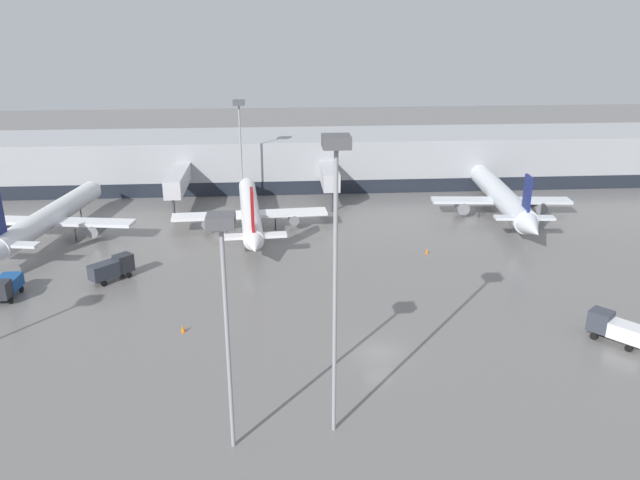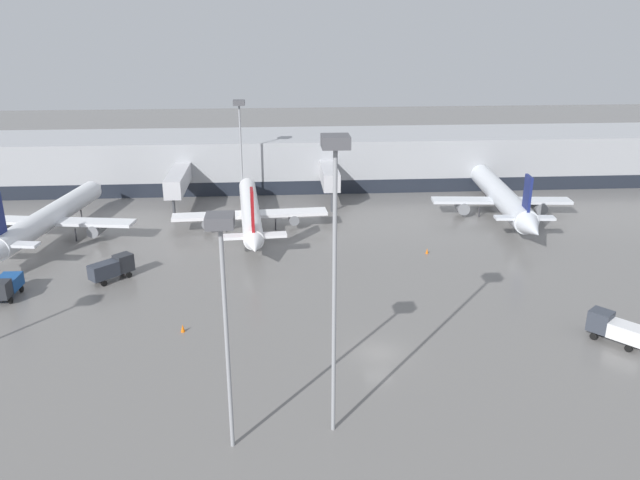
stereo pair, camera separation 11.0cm
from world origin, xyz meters
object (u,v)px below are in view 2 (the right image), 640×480
(apron_light_mast_2, at_px, (335,213))
(apron_light_mast_3, at_px, (223,268))
(parked_jet_1, at_px, (502,197))
(service_truck_1, at_px, (5,286))
(parked_jet_0, at_px, (250,211))
(traffic_cone_2, at_px, (427,251))
(traffic_cone_3, at_px, (91,223))
(apron_light_mast_1, at_px, (240,122))
(service_truck_3, at_px, (615,328))
(traffic_cone_1, at_px, (183,328))
(parked_jet_2, at_px, (49,218))
(service_truck_0, at_px, (112,268))

(apron_light_mast_2, height_order, apron_light_mast_3, apron_light_mast_2)
(parked_jet_1, distance_m, service_truck_1, 68.94)
(parked_jet_0, distance_m, traffic_cone_2, 25.87)
(traffic_cone_3, relative_size, apron_light_mast_1, 0.04)
(service_truck_3, distance_m, traffic_cone_2, 27.14)
(parked_jet_0, height_order, traffic_cone_1, parked_jet_0)
(apron_light_mast_1, distance_m, apron_light_mast_2, 61.49)
(traffic_cone_2, relative_size, traffic_cone_3, 1.16)
(traffic_cone_2, bearing_deg, parked_jet_1, 45.19)
(traffic_cone_1, relative_size, apron_light_mast_1, 0.05)
(parked_jet_0, relative_size, apron_light_mast_3, 1.91)
(traffic_cone_3, bearing_deg, traffic_cone_1, -62.38)
(parked_jet_2, xyz_separation_m, apron_light_mast_3, (27.61, -46.10, 10.82))
(traffic_cone_1, xyz_separation_m, traffic_cone_3, (-17.97, 34.34, -0.09))
(service_truck_0, height_order, apron_light_mast_2, apron_light_mast_2)
(service_truck_0, height_order, service_truck_1, service_truck_0)
(parked_jet_1, bearing_deg, traffic_cone_2, 140.05)
(traffic_cone_2, bearing_deg, service_truck_0, -171.41)
(parked_jet_1, bearing_deg, traffic_cone_1, 132.89)
(parked_jet_0, bearing_deg, traffic_cone_1, 165.55)
(traffic_cone_2, height_order, apron_light_mast_2, apron_light_mast_2)
(parked_jet_0, bearing_deg, service_truck_3, -138.87)
(service_truck_3, xyz_separation_m, apron_light_mast_1, (-37.14, 49.37, 11.81))
(service_truck_1, distance_m, traffic_cone_3, 25.25)
(service_truck_3, height_order, traffic_cone_3, service_truck_3)
(apron_light_mast_1, bearing_deg, service_truck_3, -53.05)
(parked_jet_0, xyz_separation_m, apron_light_mast_1, (-1.71, 13.95, 10.56))
(service_truck_1, distance_m, apron_light_mast_3, 39.52)
(parked_jet_2, xyz_separation_m, service_truck_0, (11.88, -15.12, -1.50))
(service_truck_0, height_order, apron_light_mast_1, apron_light_mast_1)
(apron_light_mast_2, bearing_deg, parked_jet_0, 99.27)
(parked_jet_2, height_order, apron_light_mast_2, apron_light_mast_2)
(apron_light_mast_2, bearing_deg, parked_jet_2, 128.04)
(service_truck_1, bearing_deg, service_truck_3, 78.23)
(service_truck_0, bearing_deg, traffic_cone_3, 66.86)
(parked_jet_2, bearing_deg, traffic_cone_3, -23.72)
(parked_jet_0, bearing_deg, service_truck_1, 125.34)
(traffic_cone_2, bearing_deg, service_truck_1, -168.53)
(service_truck_1, bearing_deg, apron_light_mast_2, 54.07)
(parked_jet_2, xyz_separation_m, traffic_cone_3, (3.74, 5.85, -2.78))
(parked_jet_1, distance_m, traffic_cone_2, 21.47)
(parked_jet_0, height_order, parked_jet_2, parked_jet_2)
(service_truck_3, bearing_deg, parked_jet_2, 21.12)
(parked_jet_0, distance_m, traffic_cone_1, 31.05)
(service_truck_0, relative_size, apron_light_mast_2, 0.22)
(traffic_cone_2, distance_m, apron_light_mast_3, 45.46)
(traffic_cone_1, bearing_deg, service_truck_3, -6.91)
(service_truck_3, xyz_separation_m, apron_light_mast_3, (-35.22, -12.63, 12.39))
(parked_jet_2, xyz_separation_m, service_truck_1, (1.40, -19.26, -1.62))
(parked_jet_0, relative_size, traffic_cone_1, 42.21)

